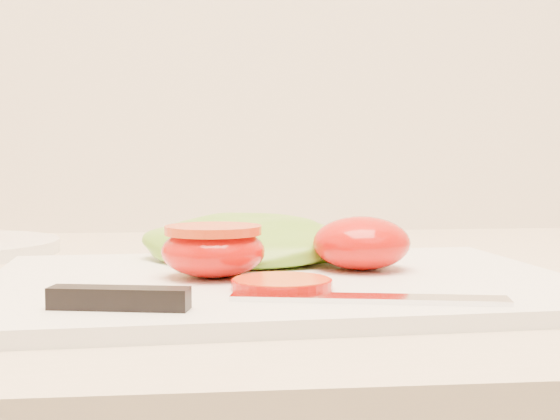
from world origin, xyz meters
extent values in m
cube|color=white|center=(-0.62, 1.58, 0.94)|extent=(0.41, 0.31, 0.01)
ellipsoid|color=red|center=(-0.56, 1.60, 0.96)|extent=(0.07, 0.07, 0.04)
ellipsoid|color=red|center=(-0.67, 1.58, 0.96)|extent=(0.07, 0.07, 0.04)
cylinder|color=red|center=(-0.67, 1.58, 0.97)|extent=(0.07, 0.07, 0.01)
cylinder|color=#D75624|center=(-0.63, 1.52, 0.94)|extent=(0.06, 0.06, 0.01)
ellipsoid|color=#609B29|center=(-0.64, 1.66, 0.96)|extent=(0.20, 0.17, 0.03)
ellipsoid|color=#609B29|center=(-0.59, 1.67, 0.95)|extent=(0.12, 0.12, 0.02)
cube|color=silver|center=(-0.58, 1.48, 0.94)|extent=(0.16, 0.05, 0.00)
cube|color=black|center=(-0.72, 1.47, 0.95)|extent=(0.08, 0.03, 0.01)
camera|label=1|loc=(-0.68, 1.05, 1.02)|focal=50.00mm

